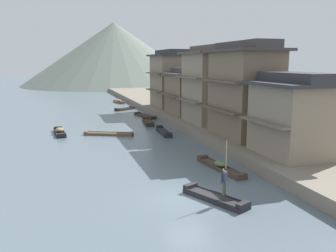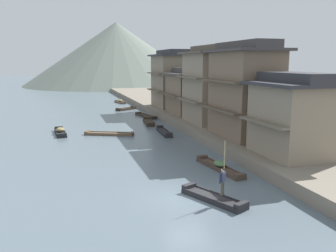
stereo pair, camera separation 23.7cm
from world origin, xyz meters
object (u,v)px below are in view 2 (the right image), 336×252
at_px(boat_moored_third, 109,134).
at_px(house_waterfront_narrow, 192,91).
at_px(boat_moored_far, 146,116).
at_px(boat_crossing_west, 120,102).
at_px(boat_midriver_upstream, 149,122).
at_px(house_waterfront_far, 172,79).
at_px(boat_midriver_drifting, 126,109).
at_px(house_waterfront_second, 244,90).
at_px(boatman_person, 223,178).
at_px(boat_moored_second, 164,132).
at_px(house_waterfront_tall, 215,85).
at_px(house_waterfront_nearest, 295,115).
at_px(boat_moored_nearest, 220,167).
at_px(boat_upstream_distant, 60,132).
at_px(boat_foreground_poled, 213,198).

relative_size(boat_moored_third, house_waterfront_narrow, 0.68).
relative_size(boat_moored_far, boat_crossing_west, 1.32).
bearing_deg(boat_midriver_upstream, house_waterfront_far, 57.32).
xyz_separation_m(boat_midriver_drifting, house_waterfront_second, (6.08, -28.64, 5.04)).
relative_size(boatman_person, boat_moored_second, 0.62).
bearing_deg(house_waterfront_tall, boat_moored_second, -172.42).
xyz_separation_m(boat_moored_second, boat_moored_third, (-5.88, 1.00, -0.06)).
bearing_deg(boat_moored_far, boat_moored_third, -120.28).
bearing_deg(boat_crossing_west, house_waterfront_nearest, -83.13).
xyz_separation_m(boatman_person, boat_moored_far, (3.25, 32.67, -1.36)).
bearing_deg(house_waterfront_far, house_waterfront_nearest, -90.29).
bearing_deg(boat_moored_nearest, house_waterfront_narrow, 74.97).
bearing_deg(boat_moored_nearest, boat_upstream_distant, 123.02).
bearing_deg(boat_upstream_distant, boatman_person, -69.74).
bearing_deg(boatman_person, boat_moored_third, 99.33).
height_order(house_waterfront_nearest, house_waterfront_far, house_waterfront_far).
relative_size(boat_moored_nearest, boat_moored_second, 1.14).
bearing_deg(boat_midriver_drifting, boat_foreground_poled, -93.07).
distance_m(boat_crossing_west, house_waterfront_far, 17.14).
distance_m(boat_moored_far, house_waterfront_tall, 13.88).
relative_size(boatman_person, boat_crossing_west, 0.72).
xyz_separation_m(boat_moored_third, house_waterfront_narrow, (12.04, 7.07, 3.77)).
bearing_deg(boat_midriver_upstream, boat_foreground_poled, -95.62).
relative_size(boat_crossing_west, house_waterfront_far, 0.48).
height_order(boat_foreground_poled, boat_moored_second, boat_moored_second).
bearing_deg(house_waterfront_nearest, boat_midriver_upstream, 105.27).
height_order(boatman_person, boat_midriver_upstream, boatman_person).
height_order(boat_crossing_west, house_waterfront_tall, house_waterfront_tall).
xyz_separation_m(boat_moored_nearest, boat_crossing_west, (0.03, 45.74, 0.04)).
height_order(boat_moored_second, house_waterfront_tall, house_waterfront_tall).
xyz_separation_m(boat_upstream_distant, house_waterfront_tall, (17.37, -2.18, 4.93)).
relative_size(boat_upstream_distant, boat_crossing_west, 1.12).
relative_size(boat_moored_second, house_waterfront_nearest, 0.75).
bearing_deg(boat_moored_far, boat_foreground_poled, -96.28).
xyz_separation_m(boat_crossing_west, house_waterfront_second, (5.36, -39.13, 4.94)).
height_order(boatman_person, boat_crossing_west, boatman_person).
height_order(house_waterfront_second, house_waterfront_narrow, house_waterfront_second).
bearing_deg(house_waterfront_tall, house_waterfront_far, 91.62).
xyz_separation_m(boat_foreground_poled, boat_moored_third, (-3.19, 20.59, -0.04)).
relative_size(boat_midriver_upstream, house_waterfront_nearest, 0.75).
xyz_separation_m(boat_foreground_poled, boat_midriver_drifting, (2.19, 40.70, -0.01)).
xyz_separation_m(boat_moored_third, boat_midriver_drifting, (5.38, 20.12, 0.03)).
distance_m(house_waterfront_nearest, house_waterfront_narrow, 22.94).
height_order(boat_foreground_poled, boat_moored_third, boat_foreground_poled).
bearing_deg(boat_foreground_poled, boat_midriver_upstream, 84.38).
bearing_deg(boat_midriver_upstream, boatman_person, -94.91).
relative_size(boat_moored_nearest, house_waterfront_second, 0.64).
height_order(boat_moored_third, boat_crossing_west, boat_crossing_west).
relative_size(boat_midriver_drifting, house_waterfront_second, 0.42).
distance_m(boat_foreground_poled, boat_moored_second, 19.77).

